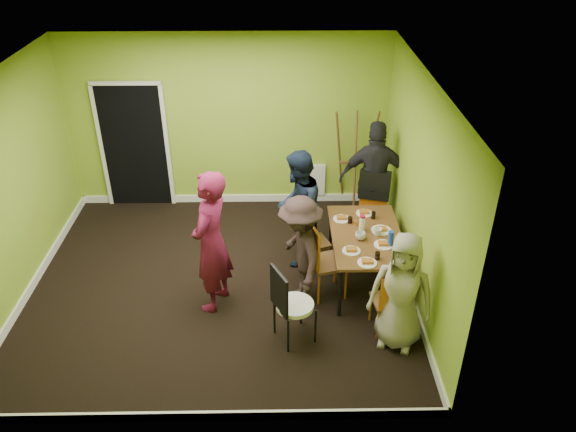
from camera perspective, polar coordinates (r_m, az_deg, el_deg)
name	(u,v)px	position (r m, az deg, el deg)	size (l,w,h in m)	color
ground	(221,283)	(7.66, -6.80, -6.77)	(5.00, 5.00, 0.00)	black
room_walls	(215,219)	(7.14, -7.44, -0.28)	(5.04, 4.54, 2.82)	#86AC2C
dining_table	(366,238)	(7.31, 7.96, -2.24)	(0.90, 1.50, 0.75)	black
chair_left_far	(310,238)	(7.61, 2.21, -2.27)	(0.47, 0.47, 0.88)	orange
chair_left_near	(322,257)	(7.09, 3.44, -4.18)	(0.54, 0.54, 1.05)	orange
chair_back_end	(374,193)	(8.23, 8.70, 2.32)	(0.56, 0.62, 1.08)	orange
chair_front_end	(391,299)	(6.67, 10.41, -8.29)	(0.41, 0.42, 0.88)	orange
chair_bentwood	(289,302)	(6.43, 0.13, -8.70)	(0.53, 0.52, 1.02)	black
easel	(354,161)	(8.99, 6.71, 5.60)	(0.68, 0.64, 1.70)	brown
plate_near_left	(342,219)	(7.56, 5.47, -0.30)	(0.23, 0.23, 0.01)	white
plate_near_right	(351,251)	(6.94, 6.45, -3.54)	(0.23, 0.23, 0.01)	white
plate_far_back	(364,213)	(7.72, 7.74, 0.28)	(0.23, 0.23, 0.01)	white
plate_far_front	(367,263)	(6.75, 8.05, -4.73)	(0.23, 0.23, 0.01)	white
plate_wall_back	(381,230)	(7.38, 9.45, -1.44)	(0.26, 0.26, 0.01)	white
plate_wall_front	(384,245)	(7.10, 9.68, -2.92)	(0.24, 0.24, 0.01)	white
thermos	(362,224)	(7.29, 7.53, -0.84)	(0.07, 0.07, 0.21)	white
blue_bottle	(391,239)	(7.05, 10.40, -2.29)	(0.07, 0.07, 0.21)	#183BB6
orange_bottle	(355,223)	(7.43, 6.86, -0.71)	(0.03, 0.03, 0.07)	orange
glass_mid	(350,220)	(7.48, 6.32, -0.40)	(0.06, 0.06, 0.09)	black
glass_back	(373,215)	(7.61, 8.67, 0.08)	(0.06, 0.06, 0.10)	black
glass_front	(377,256)	(6.81, 9.07, -4.01)	(0.06, 0.06, 0.10)	black
cup_a	(360,236)	(7.15, 7.36, -2.01)	(0.13, 0.13, 0.10)	white
cup_b	(378,232)	(7.26, 9.11, -1.60)	(0.11, 0.11, 0.10)	white
person_standing	(211,242)	(6.79, -7.80, -2.67)	(0.68, 0.45, 1.86)	maroon
person_left_far	(298,209)	(7.62, 1.01, 0.75)	(0.81, 0.63, 1.66)	black
person_left_near	(300,252)	(6.90, 1.24, -3.64)	(0.96, 0.55, 1.49)	black
person_back_end	(375,179)	(8.33, 8.84, 3.70)	(1.05, 0.44, 1.79)	black
person_front_end	(402,292)	(6.41, 11.47, -7.56)	(0.72, 0.47, 1.47)	gray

